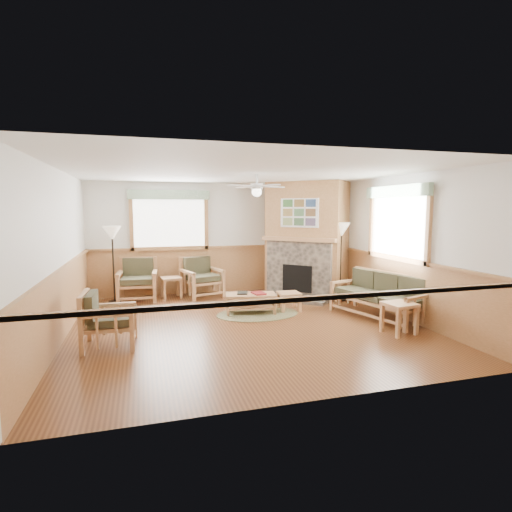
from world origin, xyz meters
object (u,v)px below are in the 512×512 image
object	(u,v)px
end_table_chairs	(171,288)
footstool	(289,301)
armchair_left	(109,319)
end_table_sofa	(399,318)
floor_lamp_right	(340,262)
armchair_back_left	(138,280)
coffee_table	(251,303)
sofa	(378,296)
floor_lamp_left	(113,264)
armchair_back_right	(202,277)

from	to	relation	value
end_table_chairs	footstool	bearing A→B (deg)	-38.86
armchair_left	end_table_sofa	distance (m)	4.64
end_table_chairs	floor_lamp_right	xyz separation A→B (m)	(3.68, -1.27, 0.64)
armchair_left	armchair_back_left	bearing A→B (deg)	-4.82
armchair_left	coffee_table	world-z (taller)	armchair_left
coffee_table	floor_lamp_right	size ratio (longest dim) A/B	0.55
armchair_left	end_table_chairs	world-z (taller)	armchair_left
end_table_chairs	end_table_sofa	xyz separation A→B (m)	(3.46, -3.76, 0.01)
armchair_back_left	sofa	bearing A→B (deg)	-27.95
footstool	armchair_left	bearing A→B (deg)	-159.01
armchair_left	coffee_table	bearing A→B (deg)	-61.18
sofa	floor_lamp_left	world-z (taller)	floor_lamp_left
sofa	footstool	distance (m)	1.76
coffee_table	floor_lamp_left	bearing A→B (deg)	157.54
coffee_table	armchair_back_left	bearing A→B (deg)	150.65
sofa	armchair_back_right	bearing A→B (deg)	-149.89
armchair_back_right	floor_lamp_right	world-z (taller)	floor_lamp_right
armchair_back_left	end_table_sofa	xyz separation A→B (m)	(4.21, -3.76, -0.21)
armchair_left	floor_lamp_left	xyz separation A→B (m)	(-0.12, 3.02, 0.43)
end_table_chairs	coffee_table	bearing A→B (deg)	-51.93
sofa	armchair_left	distance (m)	4.81
armchair_left	coffee_table	distance (m)	2.86
footstool	end_table_chairs	bearing A→B (deg)	141.14
coffee_table	floor_lamp_left	world-z (taller)	floor_lamp_left
floor_lamp_left	floor_lamp_right	distance (m)	5.06
armchair_left	floor_lamp_left	world-z (taller)	floor_lamp_left
armchair_back_left	footstool	world-z (taller)	armchair_back_left
coffee_table	footstool	bearing A→B (deg)	11.54
armchair_back_right	floor_lamp_left	size ratio (longest dim) A/B	0.54
end_table_sofa	footstool	distance (m)	2.31
footstool	floor_lamp_right	world-z (taller)	floor_lamp_right
end_table_sofa	end_table_chairs	bearing A→B (deg)	132.59
footstool	floor_lamp_left	world-z (taller)	floor_lamp_left
coffee_table	floor_lamp_right	distance (m)	2.42
armchair_back_right	end_table_sofa	world-z (taller)	armchair_back_right
armchair_left	footstool	xyz separation A→B (m)	(3.37, 1.29, -0.24)
armchair_back_left	footstool	bearing A→B (deg)	-26.75
armchair_back_right	end_table_chairs	size ratio (longest dim) A/B	1.87
footstool	floor_lamp_right	bearing A→B (deg)	20.47
coffee_table	end_table_chairs	world-z (taller)	end_table_chairs
coffee_table	footstool	distance (m)	0.82
coffee_table	end_table_sofa	size ratio (longest dim) A/B	1.88
armchair_back_left	end_table_chairs	size ratio (longest dim) A/B	1.91
sofa	coffee_table	distance (m)	2.47
armchair_back_left	armchair_back_right	size ratio (longest dim) A/B	1.02
armchair_left	coffee_table	size ratio (longest dim) A/B	0.86
footstool	floor_lamp_right	xyz separation A→B (m)	(1.44, 0.54, 0.70)
coffee_table	floor_lamp_right	world-z (taller)	floor_lamp_right
armchair_left	floor_lamp_left	bearing A→B (deg)	4.43
sofa	armchair_back_right	distance (m)	4.08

